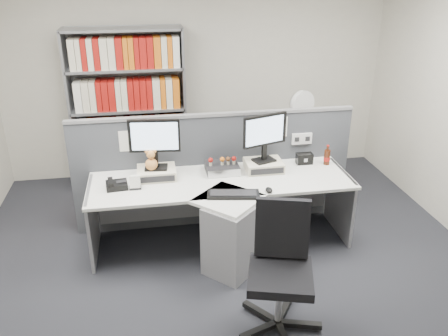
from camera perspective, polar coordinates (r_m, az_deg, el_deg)
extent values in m
plane|color=#292A30|center=(4.36, 1.49, -14.61)|extent=(5.50, 5.50, 0.00)
cube|color=beige|center=(6.28, -3.30, 11.29)|extent=(5.00, 0.04, 2.70)
cube|color=#44474D|center=(5.10, -1.14, -0.34)|extent=(3.00, 0.05, 1.25)
cube|color=gray|center=(4.87, -1.20, 6.49)|extent=(3.00, 0.07, 0.03)
cube|color=white|center=(5.16, 9.38, 3.55)|extent=(0.22, 0.04, 0.12)
cube|color=white|center=(4.87, -11.68, 3.36)|extent=(0.16, 0.00, 0.22)
cube|color=white|center=(4.87, -6.97, 3.69)|extent=(0.16, 0.00, 0.22)
cube|color=white|center=(5.06, 6.76, 4.48)|extent=(0.16, 0.00, 0.22)
cube|color=white|center=(4.68, -0.35, -1.58)|extent=(2.60, 0.80, 0.03)
cube|color=white|center=(4.32, 0.52, -3.82)|extent=(0.74, 0.74, 0.03)
cube|color=gray|center=(4.40, 0.78, -8.69)|extent=(0.57, 0.57, 0.69)
cube|color=gray|center=(4.82, -15.62, -6.33)|extent=(0.03, 0.70, 0.72)
cube|color=gray|center=(5.17, 13.82, -3.96)|extent=(0.03, 0.70, 0.72)
cube|color=gray|center=(5.15, -1.00, -3.45)|extent=(2.50, 0.02, 0.45)
cube|color=beige|center=(4.74, -8.16, -0.59)|extent=(0.38, 0.30, 0.10)
cube|color=black|center=(4.61, -8.09, -1.35)|extent=(0.34, 0.01, 0.06)
cube|color=beige|center=(4.88, 4.83, 0.31)|extent=(0.38, 0.30, 0.10)
cube|color=black|center=(4.75, 5.27, -0.40)|extent=(0.34, 0.01, 0.06)
cube|color=black|center=(4.72, -8.20, 0.08)|extent=(0.24, 0.18, 0.02)
cube|color=black|center=(4.68, -8.27, 1.08)|extent=(0.05, 0.04, 0.18)
cube|color=black|center=(4.60, -8.44, 3.88)|extent=(0.50, 0.09, 0.33)
cube|color=#C2DCFC|center=(4.58, -8.41, 3.80)|extent=(0.45, 0.05, 0.28)
cube|color=black|center=(4.86, 4.85, 0.96)|extent=(0.25, 0.22, 0.02)
cube|color=black|center=(4.83, 4.89, 1.92)|extent=(0.06, 0.04, 0.18)
cube|color=black|center=(4.74, 4.99, 4.60)|extent=(0.47, 0.19, 0.32)
cube|color=#C2DCFC|center=(4.72, 4.97, 4.52)|extent=(0.42, 0.14, 0.27)
cube|color=black|center=(4.82, -0.25, 0.01)|extent=(0.33, 0.29, 0.09)
cube|color=silver|center=(4.69, 0.05, -0.70)|extent=(0.33, 0.01, 0.08)
cylinder|color=beige|center=(4.76, -1.63, 0.49)|extent=(0.03, 0.03, 0.03)
sphere|color=#A5140F|center=(4.75, -1.64, 0.96)|extent=(0.05, 0.05, 0.05)
cylinder|color=beige|center=(4.78, -0.21, 0.59)|extent=(0.03, 0.03, 0.03)
sphere|color=orange|center=(4.76, -0.21, 1.06)|extent=(0.05, 0.05, 0.05)
cylinder|color=beige|center=(4.79, 0.50, 0.64)|extent=(0.03, 0.03, 0.03)
sphere|color=#593319|center=(4.77, 0.50, 1.10)|extent=(0.05, 0.05, 0.05)
cylinder|color=beige|center=(4.80, 1.20, 0.68)|extent=(0.03, 0.03, 0.03)
sphere|color=#A5140F|center=(4.78, 1.21, 1.15)|extent=(0.05, 0.05, 0.05)
cube|color=black|center=(4.35, 1.14, -3.22)|extent=(0.50, 0.26, 0.03)
cube|color=black|center=(4.34, 1.14, -3.02)|extent=(0.44, 0.20, 0.01)
ellipsoid|color=black|center=(4.44, 5.47, -2.66)|extent=(0.06, 0.10, 0.04)
cube|color=black|center=(4.61, -12.85, -2.05)|extent=(0.22, 0.20, 0.05)
cube|color=black|center=(4.59, -13.58, -1.64)|extent=(0.06, 0.17, 0.03)
cube|color=black|center=(4.60, -12.33, -1.62)|extent=(0.10, 0.06, 0.01)
cube|color=black|center=(4.56, -10.68, -2.35)|extent=(0.11, 0.07, 0.02)
cube|color=white|center=(4.51, -10.75, -1.71)|extent=(0.10, 0.04, 0.11)
cube|color=white|center=(4.55, -10.75, -1.47)|extent=(0.10, 0.04, 0.11)
sphere|color=#D78F47|center=(4.67, -8.78, 0.44)|extent=(0.12, 0.12, 0.12)
sphere|color=#D78F47|center=(4.63, -8.86, 1.62)|extent=(0.08, 0.08, 0.08)
sphere|color=#D78F47|center=(4.62, -9.37, 1.93)|extent=(0.03, 0.03, 0.03)
sphere|color=#D78F47|center=(4.62, -8.40, 2.00)|extent=(0.03, 0.03, 0.03)
cube|color=black|center=(5.09, 9.70, 1.14)|extent=(0.17, 0.10, 0.11)
cylinder|color=#3F190A|center=(5.11, 12.36, 1.28)|extent=(0.06, 0.06, 0.16)
cylinder|color=#A5140F|center=(5.11, 12.34, 1.10)|extent=(0.07, 0.07, 0.04)
cylinder|color=#3F190A|center=(5.07, 12.46, 2.36)|extent=(0.03, 0.03, 0.04)
cylinder|color=#A5140F|center=(5.06, 12.48, 2.65)|extent=(0.03, 0.03, 0.01)
cube|color=gray|center=(6.11, -17.95, 6.41)|extent=(0.03, 0.40, 2.00)
cube|color=gray|center=(6.06, -4.88, 7.36)|extent=(0.03, 0.40, 2.00)
cube|color=gray|center=(6.23, -11.42, 7.42)|extent=(1.40, 0.02, 2.00)
cube|color=gray|center=(6.40, -10.74, -1.50)|extent=(1.38, 0.40, 0.03)
cube|color=gray|center=(6.20, -11.09, 2.68)|extent=(1.38, 0.40, 0.03)
cube|color=gray|center=(6.04, -11.46, 7.11)|extent=(1.38, 0.40, 0.03)
cube|color=gray|center=(5.92, -11.86, 11.74)|extent=(1.38, 0.40, 0.03)
cube|color=gray|center=(5.85, -12.25, 16.14)|extent=(1.38, 0.40, 0.03)
cube|color=#A5140F|center=(6.29, -10.87, -0.01)|extent=(1.24, 0.28, 0.36)
cube|color=orange|center=(6.11, -11.23, 4.29)|extent=(1.24, 0.28, 0.36)
cube|color=beige|center=(5.96, -11.62, 8.82)|extent=(1.24, 0.28, 0.36)
cube|color=white|center=(5.86, -12.03, 13.54)|extent=(1.24, 0.28, 0.36)
cube|color=gray|center=(6.14, 8.94, 0.92)|extent=(0.45, 0.60, 0.70)
cube|color=black|center=(5.82, 9.95, 1.33)|extent=(0.40, 0.02, 0.28)
cube|color=black|center=(5.94, 9.74, -1.52)|extent=(0.40, 0.02, 0.28)
cylinder|color=white|center=(6.01, 9.16, 4.14)|extent=(0.20, 0.20, 0.03)
cylinder|color=white|center=(5.97, 9.23, 5.20)|extent=(0.03, 0.03, 0.20)
cylinder|color=white|center=(5.88, 9.46, 7.62)|extent=(0.33, 0.17, 0.34)
cylinder|color=silver|center=(5.90, 9.38, 7.70)|extent=(0.33, 0.16, 0.34)
cylinder|color=silver|center=(3.86, 6.67, -15.70)|extent=(0.05, 0.05, 0.42)
cube|color=black|center=(3.72, 6.84, -12.92)|extent=(0.60, 0.60, 0.07)
cube|color=black|center=(3.74, 7.06, -7.23)|extent=(0.44, 0.23, 0.49)
cube|color=black|center=(4.01, 9.38, -18.18)|extent=(0.32, 0.14, 0.04)
cylinder|color=black|center=(4.03, 11.26, -18.38)|extent=(0.05, 0.05, 0.03)
cube|color=black|center=(4.14, 7.38, -16.45)|extent=(0.22, 0.29, 0.04)
cylinder|color=black|center=(4.25, 7.90, -15.58)|extent=(0.05, 0.05, 0.03)
cube|color=black|center=(4.09, 4.26, -16.95)|extent=(0.24, 0.28, 0.04)
cylinder|color=black|center=(4.15, 2.82, -16.37)|extent=(0.05, 0.05, 0.03)
cube|color=black|center=(3.92, 4.12, -19.09)|extent=(0.32, 0.16, 0.04)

